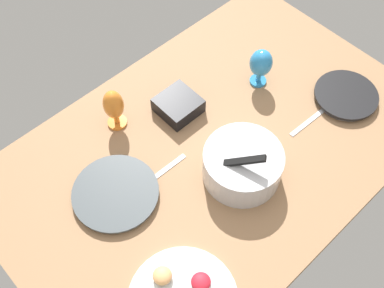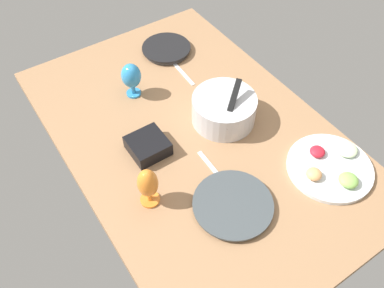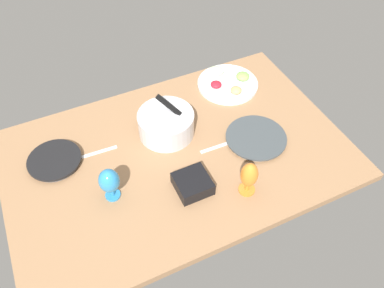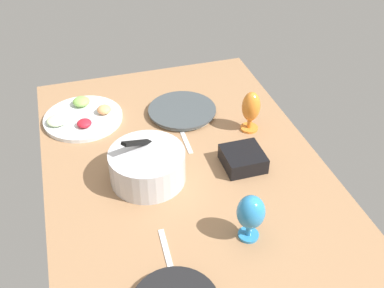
# 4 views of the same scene
# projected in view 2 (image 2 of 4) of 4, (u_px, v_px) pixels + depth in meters

# --- Properties ---
(ground_plane) EXTENTS (1.60, 1.04, 0.04)m
(ground_plane) POSITION_uv_depth(u_px,v_px,m) (194.00, 135.00, 1.73)
(ground_plane) COLOR #99704C
(dinner_plate_left) EXTENTS (0.25, 0.25, 0.03)m
(dinner_plate_left) POSITION_uv_depth(u_px,v_px,m) (166.00, 49.00, 2.06)
(dinner_plate_left) COLOR #4C4C51
(dinner_plate_left) RESTS_ON ground_plane
(dinner_plate_right) EXTENTS (0.30, 0.30, 0.02)m
(dinner_plate_right) POSITION_uv_depth(u_px,v_px,m) (233.00, 205.00, 1.48)
(dinner_plate_right) COLOR silver
(dinner_plate_right) RESTS_ON ground_plane
(mixing_bowl) EXTENTS (0.27, 0.27, 0.19)m
(mixing_bowl) POSITION_uv_depth(u_px,v_px,m) (224.00, 109.00, 1.72)
(mixing_bowl) COLOR silver
(mixing_bowl) RESTS_ON ground_plane
(fruit_platter) EXTENTS (0.34, 0.34, 0.05)m
(fruit_platter) POSITION_uv_depth(u_px,v_px,m) (331.00, 167.00, 1.58)
(fruit_platter) COLOR silver
(fruit_platter) RESTS_ON ground_plane
(hurricane_glass_blue) EXTENTS (0.09, 0.09, 0.17)m
(hurricane_glass_blue) POSITION_uv_depth(u_px,v_px,m) (131.00, 77.00, 1.79)
(hurricane_glass_blue) COLOR #2D86C5
(hurricane_glass_blue) RESTS_ON ground_plane
(hurricane_glass_orange) EXTENTS (0.08, 0.08, 0.18)m
(hurricane_glass_orange) POSITION_uv_depth(u_px,v_px,m) (148.00, 184.00, 1.42)
(hurricane_glass_orange) COLOR orange
(hurricane_glass_orange) RESTS_ON ground_plane
(square_bowl_black) EXTENTS (0.15, 0.15, 0.06)m
(square_bowl_black) POSITION_uv_depth(u_px,v_px,m) (148.00, 145.00, 1.63)
(square_bowl_black) COLOR black
(square_bowl_black) RESTS_ON ground_plane
(fork_by_left_plate) EXTENTS (0.18, 0.03, 0.01)m
(fork_by_left_plate) POSITION_uv_depth(u_px,v_px,m) (184.00, 74.00, 1.95)
(fork_by_left_plate) COLOR silver
(fork_by_left_plate) RESTS_ON ground_plane
(fork_by_right_plate) EXTENTS (0.18, 0.02, 0.01)m
(fork_by_right_plate) POSITION_uv_depth(u_px,v_px,m) (211.00, 167.00, 1.60)
(fork_by_right_plate) COLOR silver
(fork_by_right_plate) RESTS_ON ground_plane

